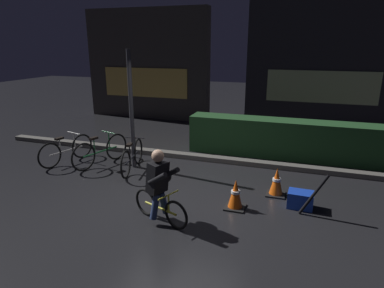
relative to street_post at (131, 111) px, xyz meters
The scene contains 14 objects.
ground_plane 2.33m from the street_post, 39.33° to the right, with size 40.00×40.00×0.00m, color black.
sidewalk_curb 2.20m from the street_post, 34.32° to the left, with size 12.00×0.24×0.12m, color #56544F.
hedge_row 3.88m from the street_post, 30.20° to the left, with size 4.80×0.70×0.97m, color #214723.
storefront_left 5.75m from the street_post, 111.96° to the left, with size 4.90×0.54×4.11m.
storefront_right 7.40m from the street_post, 54.71° to the left, with size 5.24×0.54×4.55m.
street_post is the anchor object (origin of this frame).
parked_bike_leftmost 2.01m from the street_post, behind, with size 0.51×1.52×0.72m.
parked_bike_left_mid 1.31m from the street_post, behind, with size 0.57×1.61×0.77m.
parked_bike_center_left 1.06m from the street_post, 69.86° to the right, with size 0.46×1.55×0.72m.
traffic_cone_near 3.20m from the street_post, 25.58° to the right, with size 0.36×0.36×0.55m.
traffic_cone_far 3.57m from the street_post, ahead, with size 0.36×0.36×0.56m.
blue_crate 4.11m from the street_post, 13.26° to the right, with size 0.44×0.32×0.30m, color #193DB7.
cyclist 2.78m from the street_post, 52.63° to the right, with size 1.12×0.64×1.25m.
closed_umbrella 4.29m from the street_post, 15.98° to the right, with size 0.05×0.05×0.85m, color black.
Camera 1 is at (2.24, -5.46, 2.83)m, focal length 31.17 mm.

